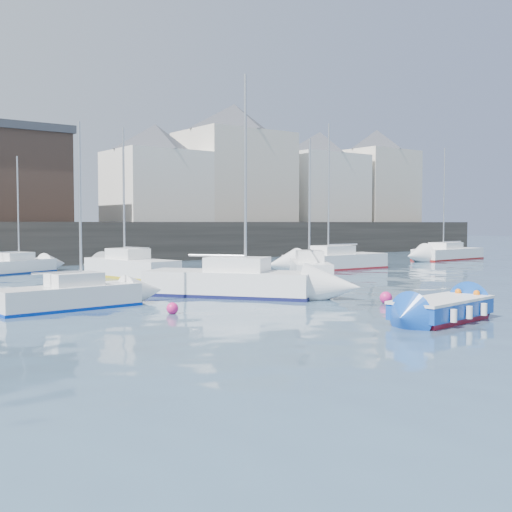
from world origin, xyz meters
TOP-DOWN VIEW (x-y plane):
  - water at (0.00, 0.00)m, footprint 220.00×220.00m
  - quay_wall at (0.00, 35.00)m, footprint 90.00×5.00m
  - bldg_east_a at (20.00, 42.00)m, footprint 13.36×13.36m
  - bldg_east_b at (31.00, 41.50)m, footprint 11.88×11.88m
  - bldg_east_c at (40.00, 41.50)m, footprint 11.14×11.14m
  - bldg_east_d at (11.00, 41.50)m, footprint 11.14×11.14m
  - blue_dinghy at (-0.88, 1.65)m, footprint 3.87×2.17m
  - sailboat_a at (-8.74, 11.02)m, footprint 5.04×2.01m
  - sailboat_b at (-2.15, 10.86)m, footprint 5.78×6.77m
  - sailboat_c at (4.99, 14.05)m, footprint 4.69×5.45m
  - sailboat_d at (11.51, 18.89)m, footprint 7.10×2.31m
  - sailboat_f at (-1.47, 21.18)m, footprint 2.93×6.42m
  - sailboat_g at (26.16, 21.25)m, footprint 7.07×2.65m
  - sailboat_h at (-5.74, 27.76)m, footprint 5.51×3.66m
  - buoy_near at (-6.48, 7.92)m, footprint 0.39×0.39m
  - buoy_mid at (1.13, 5.59)m, footprint 0.45×0.45m
  - buoy_far at (-0.62, 16.12)m, footprint 0.46×0.46m

SIDE VIEW (x-z plane):
  - water at x=0.00m, z-range 0.00..0.00m
  - buoy_near at x=-6.48m, z-range -0.19..0.19m
  - buoy_mid at x=1.13m, z-range -0.23..0.23m
  - buoy_far at x=-0.62m, z-range -0.23..0.23m
  - blue_dinghy at x=-0.88m, z-range 0.04..0.74m
  - sailboat_h at x=-5.74m, z-range -2.95..3.84m
  - sailboat_a at x=-8.74m, z-range -2.75..3.65m
  - sailboat_g at x=26.16m, z-range -3.89..4.89m
  - sailboat_d at x=11.51m, z-range -3.97..5.07m
  - sailboat_c at x=4.99m, z-range -3.06..4.17m
  - sailboat_f at x=-1.47m, z-range -3.46..4.59m
  - sailboat_b at x=-2.15m, z-range -3.81..4.95m
  - quay_wall at x=0.00m, z-range 0.00..3.00m
  - bldg_east_d at x=11.00m, z-range 2.89..11.84m
  - bldg_east_b at x=31.00m, z-range 2.89..12.84m
  - bldg_east_c at x=40.00m, z-range 2.90..13.85m
  - bldg_east_a at x=20.00m, z-range 2.91..14.71m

